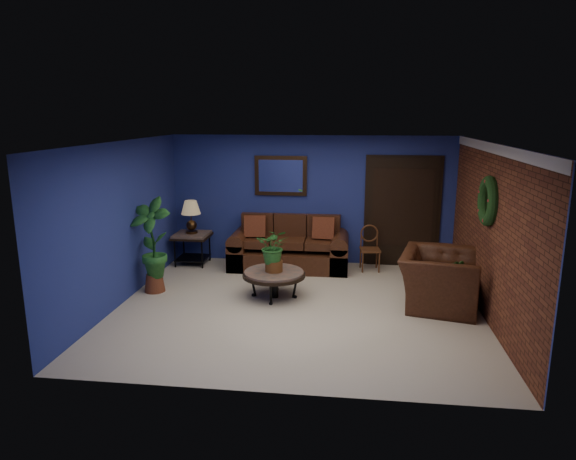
# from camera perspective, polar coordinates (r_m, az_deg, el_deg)

# --- Properties ---
(floor) EXTENTS (5.50, 5.50, 0.00)m
(floor) POSITION_cam_1_polar(r_m,az_deg,el_deg) (7.98, 1.11, -8.55)
(floor) COLOR beige
(floor) RESTS_ON ground
(wall_back) EXTENTS (5.50, 0.04, 2.50)m
(wall_back) POSITION_cam_1_polar(r_m,az_deg,el_deg) (10.05, 2.62, 3.35)
(wall_back) COLOR navy
(wall_back) RESTS_ON ground
(wall_left) EXTENTS (0.04, 5.00, 2.50)m
(wall_left) POSITION_cam_1_polar(r_m,az_deg,el_deg) (8.34, -17.99, 0.74)
(wall_left) COLOR navy
(wall_left) RESTS_ON ground
(wall_right_brick) EXTENTS (0.04, 5.00, 2.50)m
(wall_right_brick) POSITION_cam_1_polar(r_m,az_deg,el_deg) (7.83, 21.60, -0.31)
(wall_right_brick) COLOR brown
(wall_right_brick) RESTS_ON ground
(ceiling) EXTENTS (5.50, 5.00, 0.02)m
(ceiling) POSITION_cam_1_polar(r_m,az_deg,el_deg) (7.44, 1.19, 9.69)
(ceiling) COLOR silver
(ceiling) RESTS_ON wall_back
(crown_molding) EXTENTS (0.03, 5.00, 0.14)m
(crown_molding) POSITION_cam_1_polar(r_m,az_deg,el_deg) (7.66, 22.11, 8.32)
(crown_molding) COLOR white
(crown_molding) RESTS_ON wall_right_brick
(wall_mirror) EXTENTS (1.02, 0.06, 0.77)m
(wall_mirror) POSITION_cam_1_polar(r_m,az_deg,el_deg) (10.01, -0.81, 6.04)
(wall_mirror) COLOR #412914
(wall_mirror) RESTS_ON wall_back
(closet_door) EXTENTS (1.44, 0.06, 2.18)m
(closet_door) POSITION_cam_1_polar(r_m,az_deg,el_deg) (10.08, 12.57, 1.92)
(closet_door) COLOR black
(closet_door) RESTS_ON wall_back
(wreath) EXTENTS (0.16, 0.72, 0.72)m
(wreath) POSITION_cam_1_polar(r_m,az_deg,el_deg) (7.78, 21.36, 3.01)
(wreath) COLOR black
(wreath) RESTS_ON wall_right_brick
(sofa) EXTENTS (2.25, 0.97, 1.01)m
(sofa) POSITION_cam_1_polar(r_m,az_deg,el_deg) (9.88, 0.18, -2.26)
(sofa) COLOR #452213
(sofa) RESTS_ON ground
(coffee_table) EXTENTS (1.01, 1.01, 0.43)m
(coffee_table) POSITION_cam_1_polar(r_m,az_deg,el_deg) (8.27, -1.57, -4.99)
(coffee_table) COLOR #4C4742
(coffee_table) RESTS_ON ground
(end_table) EXTENTS (0.68, 0.68, 0.62)m
(end_table) POSITION_cam_1_polar(r_m,az_deg,el_deg) (10.21, -10.60, -1.14)
(end_table) COLOR #4C4742
(end_table) RESTS_ON ground
(table_lamp) EXTENTS (0.37, 0.37, 0.62)m
(table_lamp) POSITION_cam_1_polar(r_m,az_deg,el_deg) (10.10, -10.73, 1.87)
(table_lamp) COLOR #412914
(table_lamp) RESTS_ON end_table
(side_chair) EXTENTS (0.40, 0.40, 0.85)m
(side_chair) POSITION_cam_1_polar(r_m,az_deg,el_deg) (9.81, 9.07, -1.63)
(side_chair) COLOR brown
(side_chair) RESTS_ON ground
(armchair) EXTENTS (1.41, 1.53, 0.85)m
(armchair) POSITION_cam_1_polar(r_m,az_deg,el_deg) (8.23, 16.49, -5.28)
(armchair) COLOR #452213
(armchair) RESTS_ON ground
(coffee_plant) EXTENTS (0.52, 0.45, 0.70)m
(coffee_plant) POSITION_cam_1_polar(r_m,az_deg,el_deg) (8.14, -1.59, -2.03)
(coffee_plant) COLOR brown
(coffee_plant) RESTS_ON coffee_table
(floor_plant) EXTENTS (0.39, 0.34, 0.76)m
(floor_plant) POSITION_cam_1_polar(r_m,az_deg,el_deg) (8.28, 17.85, -5.56)
(floor_plant) COLOR brown
(floor_plant) RESTS_ON ground
(tall_plant) EXTENTS (0.81, 0.66, 1.58)m
(tall_plant) POSITION_cam_1_polar(r_m,az_deg,el_deg) (8.69, -14.86, -1.23)
(tall_plant) COLOR brown
(tall_plant) RESTS_ON ground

